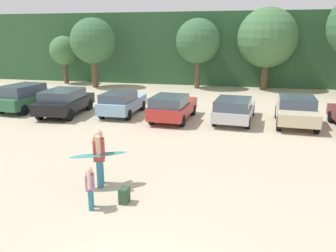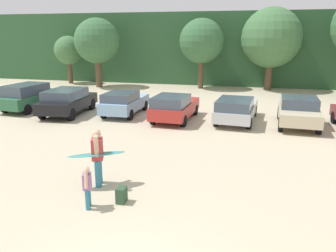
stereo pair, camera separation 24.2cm
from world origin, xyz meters
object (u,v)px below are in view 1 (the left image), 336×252
parked_car_champagne (296,110)px  person_adult (99,155)px  parked_car_sky_blue (122,102)px  surfboard_teal (98,155)px  parked_car_silver (234,109)px  parked_car_black (65,101)px  person_child (90,186)px  parked_car_forest_green (27,97)px  parked_car_red (172,107)px  backpack_dropped (124,195)px

parked_car_champagne → person_adult: (-6.90, -9.00, 0.22)m
parked_car_sky_blue → surfboard_teal: 9.66m
parked_car_silver → surfboard_teal: (-3.75, -9.08, 0.31)m
parked_car_black → person_child: parked_car_black is taller
parked_car_black → parked_car_sky_blue: (3.27, 0.69, -0.08)m
parked_car_forest_green → parked_car_sky_blue: 6.22m
parked_car_red → surfboard_teal: size_ratio=2.39×
parked_car_red → parked_car_silver: bearing=-79.0°
parked_car_red → surfboard_teal: 8.65m
parked_car_sky_blue → parked_car_champagne: (9.58, -0.19, 0.04)m
parked_car_sky_blue → backpack_dropped: (3.80, -10.11, -0.52)m
parked_car_red → person_child: 9.98m
parked_car_red → backpack_dropped: size_ratio=9.31×
parked_car_forest_green → person_adult: (8.91, -9.15, 0.15)m
parked_car_champagne → person_child: 12.31m
parked_car_forest_green → parked_car_champagne: bearing=-84.9°
parked_car_champagne → backpack_dropped: (-5.78, -9.92, -0.56)m
parked_car_forest_green → surfboard_teal: parked_car_forest_green is taller
backpack_dropped → parked_car_red: bearing=93.9°
parked_car_sky_blue → person_child: (3.03, -10.61, -0.08)m
person_adult → parked_car_champagne: bearing=-148.2°
parked_car_champagne → parked_car_forest_green: bearing=92.3°
parked_car_black → person_child: 11.75m
person_child → surfboard_teal: 1.43m
parked_car_forest_green → parked_car_champagne: size_ratio=1.13×
parked_car_silver → person_child: (-3.41, -10.42, -0.06)m
parked_car_red → person_child: size_ratio=3.56×
parked_car_forest_green → surfboard_teal: 12.84m
parked_car_forest_green → surfboard_teal: (8.92, -9.23, 0.18)m
parked_car_champagne → person_child: size_ratio=3.45×
parked_car_black → parked_car_silver: parked_car_black is taller
surfboard_teal → parked_car_sky_blue: bearing=-103.9°
parked_car_black → parked_car_red: (6.41, 0.06, -0.05)m
surfboard_teal → person_adult: bearing=-112.5°
parked_car_forest_green → backpack_dropped: 14.22m
parked_car_sky_blue → parked_car_forest_green: bearing=90.7°
parked_car_red → backpack_dropped: parked_car_red is taller
parked_car_black → backpack_dropped: size_ratio=9.90×
parked_car_champagne → parked_car_red: bearing=96.8°
parked_car_sky_blue → person_adult: 9.58m
surfboard_teal → backpack_dropped: size_ratio=3.90×
parked_car_sky_blue → parked_car_silver: (6.44, -0.19, -0.01)m
parked_car_forest_green → parked_car_silver: size_ratio=0.99×
parked_car_silver → parked_car_forest_green: bearing=94.2°
parked_car_sky_blue → parked_car_red: 3.21m
parked_car_champagne → surfboard_teal: size_ratio=2.31×
parked_car_black → parked_car_silver: 9.73m
surfboard_teal → parked_car_black: bearing=-85.3°
parked_car_red → parked_car_sky_blue: bearing=81.9°
parked_car_sky_blue → person_adult: person_adult is taller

